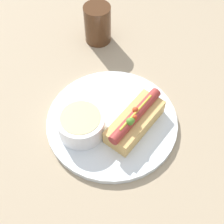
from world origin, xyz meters
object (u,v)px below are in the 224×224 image
object	(u,v)px
spoon	(81,140)
hot_dog	(135,122)
soup_bowl	(81,123)
drinking_glass	(98,24)

from	to	relation	value
spoon	hot_dog	bearing A→B (deg)	-171.65
soup_bowl	spoon	bearing A→B (deg)	-160.47
hot_dog	spoon	size ratio (longest dim) A/B	1.20
hot_dog	drinking_glass	distance (m)	0.32
hot_dog	spoon	distance (m)	0.12
soup_bowl	spoon	size ratio (longest dim) A/B	0.78
soup_bowl	drinking_glass	world-z (taller)	drinking_glass
spoon	drinking_glass	xyz separation A→B (m)	(0.33, 0.09, 0.04)
hot_dog	spoon	xyz separation A→B (m)	(-0.07, 0.10, -0.02)
soup_bowl	drinking_glass	size ratio (longest dim) A/B	0.99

